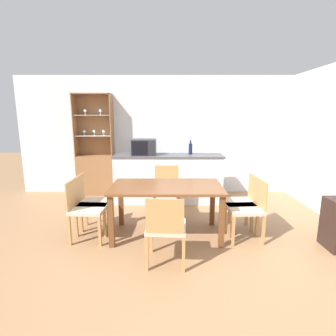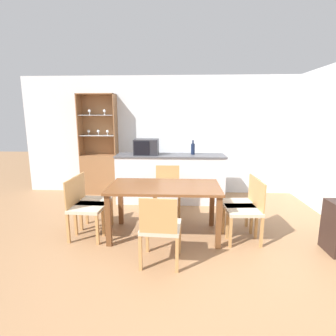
{
  "view_description": "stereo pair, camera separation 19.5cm",
  "coord_description": "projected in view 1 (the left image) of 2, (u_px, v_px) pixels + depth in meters",
  "views": [
    {
      "loc": [
        -0.13,
        -3.18,
        1.72
      ],
      "look_at": [
        -0.14,
        1.16,
        0.84
      ],
      "focal_mm": 28.0,
      "sensor_mm": 36.0,
      "label": 1
    },
    {
      "loc": [
        0.07,
        -3.17,
        1.72
      ],
      "look_at": [
        -0.14,
        1.16,
        0.84
      ],
      "focal_mm": 28.0,
      "sensor_mm": 36.0,
      "label": 2
    }
  ],
  "objects": [
    {
      "name": "display_cabinet",
      "position": [
        96.0,
        166.0,
        5.73
      ],
      "size": [
        0.8,
        0.33,
        2.16
      ],
      "color": "brown",
      "rests_on": "ground_plane"
    },
    {
      "name": "wine_bottle",
      "position": [
        191.0,
        149.0,
        5.2
      ],
      "size": [
        0.08,
        0.08,
        0.28
      ],
      "color": "#141E38",
      "rests_on": "kitchen_counter"
    },
    {
      "name": "wall_back",
      "position": [
        174.0,
        136.0,
        5.78
      ],
      "size": [
        6.8,
        0.06,
        2.55
      ],
      "color": "silver",
      "rests_on": "ground_plane"
    },
    {
      "name": "dining_chair_side_right_near",
      "position": [
        248.0,
        208.0,
        3.63
      ],
      "size": [
        0.48,
        0.48,
        0.85
      ],
      "rotation": [
        0.0,
        0.0,
        1.63
      ],
      "color": "#C1B299",
      "rests_on": "ground_plane"
    },
    {
      "name": "ground_plane",
      "position": [
        178.0,
        248.0,
        3.45
      ],
      "size": [
        18.0,
        18.0,
        0.0
      ],
      "primitive_type": "plane",
      "color": "#936B47"
    },
    {
      "name": "kitchen_counter",
      "position": [
        169.0,
        178.0,
        5.25
      ],
      "size": [
        2.14,
        0.57,
        0.96
      ],
      "color": "silver",
      "rests_on": "ground_plane"
    },
    {
      "name": "dining_chair_head_near",
      "position": [
        166.0,
        228.0,
        3.01
      ],
      "size": [
        0.48,
        0.48,
        0.85
      ],
      "rotation": [
        0.0,
        0.0,
        -0.06
      ],
      "color": "#C1B299",
      "rests_on": "ground_plane"
    },
    {
      "name": "dining_table",
      "position": [
        167.0,
        193.0,
        3.72
      ],
      "size": [
        1.57,
        0.85,
        0.74
      ],
      "color": "brown",
      "rests_on": "ground_plane"
    },
    {
      "name": "microwave",
      "position": [
        145.0,
        147.0,
        5.14
      ],
      "size": [
        0.47,
        0.4,
        0.3
      ],
      "color": "#232328",
      "rests_on": "kitchen_counter"
    },
    {
      "name": "dining_chair_head_far",
      "position": [
        167.0,
        190.0,
        4.51
      ],
      "size": [
        0.46,
        0.46,
        0.85
      ],
      "rotation": [
        0.0,
        0.0,
        3.16
      ],
      "color": "#C1B299",
      "rests_on": "ground_plane"
    },
    {
      "name": "dining_chair_side_right_far",
      "position": [
        243.0,
        202.0,
        3.88
      ],
      "size": [
        0.48,
        0.48,
        0.85
      ],
      "rotation": [
        0.0,
        0.0,
        1.64
      ],
      "color": "#C1B299",
      "rests_on": "ground_plane"
    },
    {
      "name": "dining_chair_side_left_near",
      "position": [
        86.0,
        208.0,
        3.64
      ],
      "size": [
        0.48,
        0.48,
        0.85
      ],
      "rotation": [
        0.0,
        0.0,
        -1.63
      ],
      "color": "#C1B299",
      "rests_on": "ground_plane"
    },
    {
      "name": "dining_chair_side_left_far",
      "position": [
        92.0,
        202.0,
        3.89
      ],
      "size": [
        0.47,
        0.47,
        0.85
      ],
      "rotation": [
        0.0,
        0.0,
        -1.61
      ],
      "color": "#C1B299",
      "rests_on": "ground_plane"
    }
  ]
}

